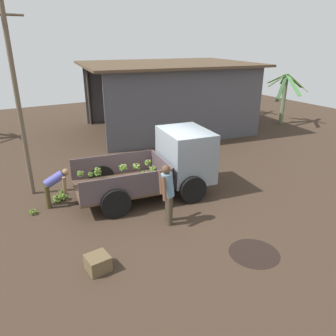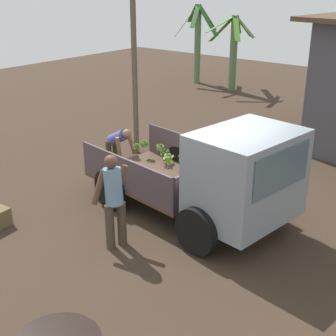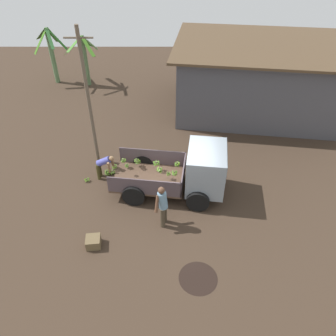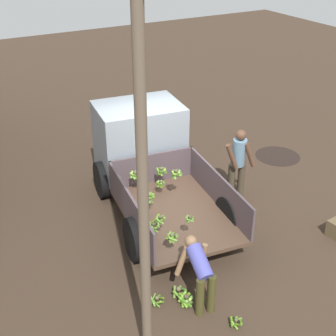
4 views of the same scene
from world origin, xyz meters
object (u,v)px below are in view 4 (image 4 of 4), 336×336
object	(u,v)px
person_foreground_visitor	(238,160)
banana_bunch_on_ground_3	(186,300)
person_worker_loading	(200,271)
banana_bunch_on_ground_0	(157,300)
banana_bunch_on_ground_2	(236,322)
utility_pole	(143,181)
banana_bunch_on_ground_1	(179,291)
cargo_truck	(145,151)

from	to	relation	value
person_foreground_visitor	banana_bunch_on_ground_3	distance (m)	3.82
person_worker_loading	banana_bunch_on_ground_3	xyz separation A→B (m)	(0.05, 0.22, -0.58)
banana_bunch_on_ground_0	banana_bunch_on_ground_3	world-z (taller)	banana_bunch_on_ground_3
banana_bunch_on_ground_2	banana_bunch_on_ground_3	distance (m)	0.92
utility_pole	banana_bunch_on_ground_1	bearing A→B (deg)	-51.68
person_worker_loading	banana_bunch_on_ground_1	distance (m)	0.69
cargo_truck	utility_pole	size ratio (longest dim) A/B	0.78
cargo_truck	banana_bunch_on_ground_3	distance (m)	3.93
person_worker_loading	banana_bunch_on_ground_3	distance (m)	0.63
banana_bunch_on_ground_1	person_foreground_visitor	bearing A→B (deg)	-52.28
cargo_truck	person_worker_loading	bearing A→B (deg)	174.30
utility_pole	banana_bunch_on_ground_2	bearing A→B (deg)	-98.45
banana_bunch_on_ground_0	banana_bunch_on_ground_2	size ratio (longest dim) A/B	1.04
person_worker_loading	utility_pole	bearing A→B (deg)	118.63
person_foreground_visitor	banana_bunch_on_ground_1	xyz separation A→B (m)	(-2.19, 2.84, -0.84)
cargo_truck	person_foreground_visitor	size ratio (longest dim) A/B	2.63
utility_pole	person_foreground_visitor	size ratio (longest dim) A/B	3.39
cargo_truck	person_foreground_visitor	world-z (taller)	cargo_truck
banana_bunch_on_ground_3	banana_bunch_on_ground_0	bearing A→B (deg)	59.43
person_foreground_visitor	banana_bunch_on_ground_3	xyz separation A→B (m)	(-2.43, 2.83, -0.84)
banana_bunch_on_ground_0	banana_bunch_on_ground_2	xyz separation A→B (m)	(-1.04, -0.90, -0.01)
person_foreground_visitor	banana_bunch_on_ground_2	size ratio (longest dim) A/B	7.28
utility_pole	person_worker_loading	distance (m)	2.70
banana_bunch_on_ground_0	banana_bunch_on_ground_1	bearing A→B (deg)	-92.87
person_worker_loading	banana_bunch_on_ground_2	bearing A→B (deg)	-155.39
cargo_truck	person_foreground_visitor	bearing A→B (deg)	-117.90
person_foreground_visitor	banana_bunch_on_ground_2	world-z (taller)	person_foreground_visitor
person_foreground_visitor	banana_bunch_on_ground_0	xyz separation A→B (m)	(-2.17, 3.26, -0.86)
person_worker_loading	banana_bunch_on_ground_3	size ratio (longest dim) A/B	4.20
person_foreground_visitor	cargo_truck	bearing A→B (deg)	-107.49
person_worker_loading	banana_bunch_on_ground_2	world-z (taller)	person_worker_loading
person_foreground_visitor	person_worker_loading	xyz separation A→B (m)	(-2.48, 2.60, -0.26)
banana_bunch_on_ground_1	banana_bunch_on_ground_2	xyz separation A→B (m)	(-1.02, -0.48, -0.03)
utility_pole	person_foreground_visitor	bearing A→B (deg)	-52.12
utility_pole	person_foreground_visitor	world-z (taller)	utility_pole
cargo_truck	banana_bunch_on_ground_0	distance (m)	3.85
cargo_truck	banana_bunch_on_ground_2	distance (m)	4.60
cargo_truck	person_worker_loading	xyz separation A→B (m)	(-3.71, 0.86, -0.38)
person_foreground_visitor	banana_bunch_on_ground_2	distance (m)	4.08
banana_bunch_on_ground_2	banana_bunch_on_ground_0	bearing A→B (deg)	40.70
banana_bunch_on_ground_0	person_worker_loading	bearing A→B (deg)	-115.21
utility_pole	banana_bunch_on_ground_2	size ratio (longest dim) A/B	24.70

